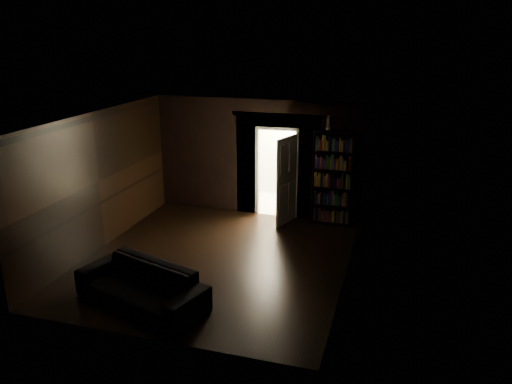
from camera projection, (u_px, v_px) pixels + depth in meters
The scene contains 9 objects.
ground at pixel (217, 260), 9.80m from camera, with size 5.50×5.50×0.00m, color black.
room_walls at pixel (233, 164), 10.26m from camera, with size 5.02×5.61×2.84m.
kitchen_alcove at pixel (288, 156), 12.82m from camera, with size 2.20×1.80×2.60m.
sofa at pixel (141, 279), 8.12m from camera, with size 2.28×0.99×0.88m, color black.
bookshelf at pixel (332, 178), 11.32m from camera, with size 0.90×0.32×2.20m, color black.
refrigerator at pixel (311, 171), 12.92m from camera, with size 0.74×0.68×1.65m, color white.
door at pixel (287, 181), 11.37m from camera, with size 0.85×0.05×2.05m, color white.
figurine at pixel (328, 123), 11.03m from camera, with size 0.10×0.10×0.31m, color white.
bottles at pixel (313, 136), 12.56m from camera, with size 0.57×0.07×0.23m, color black.
Camera 1 is at (3.29, -8.31, 4.31)m, focal length 35.00 mm.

